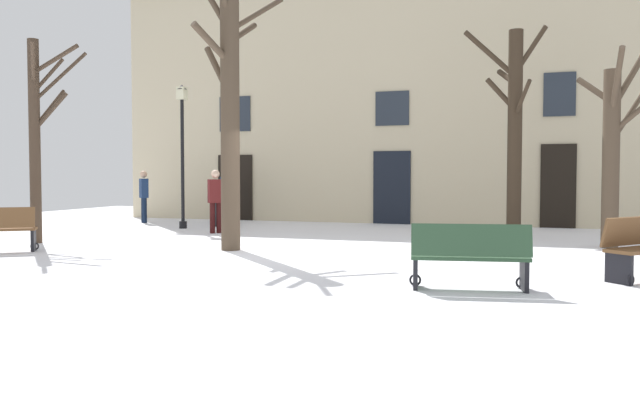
{
  "coord_description": "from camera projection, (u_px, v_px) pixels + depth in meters",
  "views": [
    {
      "loc": [
        4.24,
        -11.43,
        1.58
      ],
      "look_at": [
        0.0,
        1.62,
        1.01
      ],
      "focal_mm": 35.25,
      "sensor_mm": 36.0,
      "label": 1
    }
  ],
  "objects": [
    {
      "name": "tree_center",
      "position": [
        514.0,
        124.0,
        15.59
      ],
      "size": [
        2.03,
        1.89,
        5.22
      ],
      "color": "#382B1E",
      "rests_on": "ground"
    },
    {
      "name": "person_by_shop_door",
      "position": [
        216.0,
        198.0,
        16.65
      ],
      "size": [
        0.43,
        0.42,
        1.68
      ],
      "rotation": [
        0.0,
        0.0,
        0.74
      ],
      "color": "#350F0F",
      "rests_on": "ground"
    },
    {
      "name": "person_crossing_plaza",
      "position": [
        144.0,
        194.0,
        20.18
      ],
      "size": [
        0.43,
        0.42,
        1.68
      ],
      "rotation": [
        0.0,
        0.0,
        5.51
      ],
      "color": "black",
      "rests_on": "ground"
    },
    {
      "name": "person_strolling",
      "position": [
        227.0,
        193.0,
        20.33
      ],
      "size": [
        0.41,
        0.29,
        1.73
      ],
      "rotation": [
        0.0,
        0.0,
        2.96
      ],
      "color": "#2D271E",
      "rests_on": "ground"
    },
    {
      "name": "tree_foreground",
      "position": [
        37.0,
        131.0,
        14.22
      ],
      "size": [
        1.24,
        1.83,
        4.62
      ],
      "color": "#423326",
      "rests_on": "ground"
    },
    {
      "name": "building_facade",
      "position": [
        385.0,
        91.0,
        19.93
      ],
      "size": [
        18.47,
        0.6,
        8.32
      ],
      "color": "beige",
      "rests_on": "ground"
    },
    {
      "name": "bench_near_lamp",
      "position": [
        470.0,
        257.0,
        8.49
      ],
      "size": [
        1.66,
        0.77,
        0.92
      ],
      "rotation": [
        0.0,
        0.0,
        3.31
      ],
      "color": "#2D4C33",
      "rests_on": "ground"
    },
    {
      "name": "streetlamp",
      "position": [
        182.0,
        141.0,
        18.06
      ],
      "size": [
        0.3,
        0.3,
        4.14
      ],
      "color": "black",
      "rests_on": "ground"
    },
    {
      "name": "tree_right_of_center",
      "position": [
        230.0,
        111.0,
        12.89
      ],
      "size": [
        1.5,
        2.4,
        5.87
      ],
      "color": "#4C3D2D",
      "rests_on": "ground"
    },
    {
      "name": "ground_plane",
      "position": [
        294.0,
        255.0,
        12.23
      ],
      "size": [
        29.55,
        29.55,
        0.0
      ],
      "primitive_type": "plane",
      "color": "white"
    },
    {
      "name": "litter_bin",
      "position": [
        221.0,
        211.0,
        18.93
      ],
      "size": [
        0.5,
        0.5,
        0.92
      ],
      "color": "black",
      "rests_on": "ground"
    },
    {
      "name": "tree_near_facade",
      "position": [
        613.0,
        147.0,
        13.3
      ],
      "size": [
        1.96,
        1.91,
        4.21
      ],
      "color": "#4C3D2D",
      "rests_on": "ground"
    }
  ]
}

